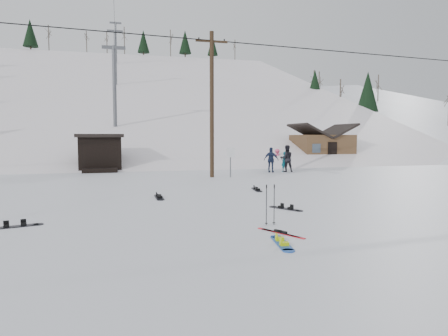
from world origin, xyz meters
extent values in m
plane|color=silver|center=(0.00, 0.00, 0.00)|extent=(200.00, 200.00, 0.00)
cube|color=white|center=(0.00, 55.00, -12.00)|extent=(60.00, 85.24, 65.97)
cube|color=silver|center=(38.00, 50.00, -11.00)|extent=(45.66, 93.98, 54.59)
cylinder|color=#3A2819|center=(2.00, 14.00, 4.50)|extent=(0.26, 0.26, 9.00)
cube|color=#3A2819|center=(2.00, 14.00, 8.40)|extent=(2.00, 0.12, 0.12)
cylinder|color=black|center=(2.00, 14.00, 8.52)|extent=(0.08, 0.08, 0.12)
cylinder|color=#595B60|center=(3.10, 13.60, 0.90)|extent=(0.07, 0.07, 1.80)
cube|color=white|center=(3.10, 13.56, 1.55)|extent=(0.50, 0.04, 0.60)
cube|color=black|center=(-5.00, 21.00, 1.25)|extent=(3.00, 3.00, 2.50)
cube|color=black|center=(-5.00, 21.00, 2.62)|extent=(3.40, 3.40, 0.25)
cube|color=black|center=(-5.00, 19.20, 0.15)|extent=(2.40, 1.20, 0.30)
cylinder|color=#595B60|center=(-4.00, 30.00, 7.25)|extent=(0.36, 0.36, 8.00)
cube|color=#595B60|center=(-4.00, 30.00, 11.05)|extent=(2.20, 0.30, 0.30)
cylinder|color=#595B60|center=(-4.00, 50.00, 13.75)|extent=(0.36, 0.36, 8.00)
cube|color=#595B60|center=(-4.00, 50.00, 17.55)|extent=(2.20, 0.30, 0.30)
cylinder|color=#595B60|center=(-4.00, 70.00, 20.25)|extent=(0.36, 0.36, 8.00)
cube|color=#595B60|center=(-4.00, 70.00, 24.05)|extent=(2.20, 0.30, 0.30)
cube|color=brown|center=(15.00, 24.00, 1.35)|extent=(5.00, 4.00, 2.70)
cube|color=black|center=(13.65, 24.00, 3.05)|extent=(2.69, 4.40, 1.43)
cube|color=black|center=(16.35, 24.00, 3.05)|extent=(2.69, 4.40, 1.43)
cube|color=black|center=(15.00, 21.98, 1.10)|extent=(0.90, 0.06, 1.90)
cube|color=blue|center=(0.15, -1.69, 0.01)|extent=(0.47, 1.27, 0.03)
cylinder|color=blue|center=(0.24, -1.08, 0.01)|extent=(0.28, 0.28, 0.03)
cylinder|color=blue|center=(0.05, -2.30, 0.01)|extent=(0.28, 0.28, 0.03)
cube|color=#C3D90B|center=(0.18, -1.47, 0.07)|extent=(0.22, 0.18, 0.08)
cube|color=#C3D90B|center=(0.11, -1.91, 0.07)|extent=(0.22, 0.18, 0.08)
cube|color=red|center=(0.55, -0.79, 0.01)|extent=(0.74, 1.32, 0.02)
cube|color=black|center=(0.55, -0.79, 0.05)|extent=(0.18, 0.27, 0.07)
cube|color=red|center=(0.48, -0.66, 0.01)|extent=(0.74, 1.32, 0.02)
cube|color=black|center=(0.48, -0.66, 0.05)|extent=(0.18, 0.27, 0.07)
cylinder|color=black|center=(0.50, 0.31, 0.58)|extent=(0.02, 0.02, 1.15)
cylinder|color=black|center=(0.50, 0.31, 0.06)|extent=(0.09, 0.09, 0.01)
cylinder|color=black|center=(0.50, 0.31, 1.13)|extent=(0.03, 0.03, 0.11)
cylinder|color=black|center=(0.74, 0.31, 0.58)|extent=(0.02, 0.02, 1.15)
cylinder|color=black|center=(0.74, 0.31, 0.06)|extent=(0.09, 0.09, 0.01)
cylinder|color=black|center=(0.74, 0.31, 1.13)|extent=(0.03, 0.03, 0.11)
cube|color=black|center=(-6.52, 1.89, 0.01)|extent=(1.24, 0.58, 0.02)
cylinder|color=black|center=(-5.93, 2.04, 0.01)|extent=(0.28, 0.28, 0.02)
cube|color=black|center=(-6.31, 1.95, 0.06)|extent=(0.20, 0.23, 0.08)
cube|color=black|center=(-6.73, 1.83, 0.06)|extent=(0.20, 0.23, 0.08)
cube|color=black|center=(-2.04, 6.31, 0.01)|extent=(0.32, 1.32, 0.03)
cylinder|color=black|center=(-2.04, 6.97, 0.01)|extent=(0.30, 0.30, 0.03)
cylinder|color=black|center=(-2.03, 5.65, 0.01)|extent=(0.30, 0.30, 0.03)
cube|color=black|center=(-2.04, 6.55, 0.07)|extent=(0.22, 0.16, 0.09)
cube|color=black|center=(-2.03, 6.07, 0.07)|extent=(0.22, 0.16, 0.09)
cube|color=black|center=(2.07, 2.55, 0.01)|extent=(0.82, 1.11, 0.02)
cylinder|color=black|center=(2.37, 2.06, 0.01)|extent=(0.26, 0.26, 0.02)
cylinder|color=black|center=(1.78, 3.04, 0.01)|extent=(0.26, 0.26, 0.02)
cube|color=black|center=(2.18, 2.37, 0.06)|extent=(0.23, 0.22, 0.08)
cube|color=black|center=(1.97, 2.72, 0.06)|extent=(0.23, 0.22, 0.08)
cube|color=black|center=(2.74, 7.57, 0.01)|extent=(0.46, 1.29, 0.03)
cylinder|color=black|center=(2.82, 8.19, 0.01)|extent=(0.29, 0.29, 0.03)
cylinder|color=black|center=(2.65, 6.94, 0.01)|extent=(0.29, 0.29, 0.03)
cube|color=black|center=(2.77, 7.79, 0.07)|extent=(0.23, 0.18, 0.08)
cube|color=black|center=(2.70, 7.34, 0.07)|extent=(0.23, 0.18, 0.08)
imported|color=#0B5E71|center=(7.93, 16.41, 0.73)|extent=(0.61, 0.49, 1.46)
imported|color=black|center=(8.01, 16.18, 0.97)|extent=(1.04, 0.87, 1.94)
imported|color=#EC537F|center=(9.66, 22.01, 0.73)|extent=(1.07, 0.82, 1.47)
imported|color=#1B2645|center=(6.80, 16.09, 0.89)|extent=(1.12, 0.93, 1.79)
camera|label=1|loc=(-3.57, -10.44, 2.59)|focal=32.00mm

